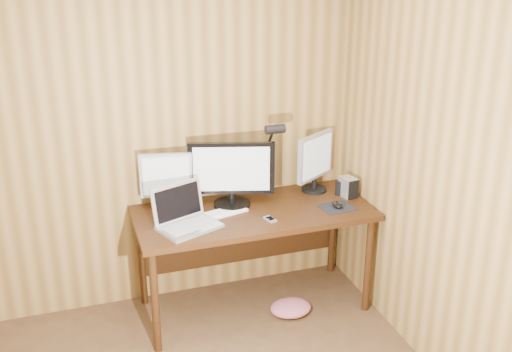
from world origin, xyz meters
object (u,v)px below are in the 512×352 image
monitor_right (315,161)px  speaker (338,188)px  desk_lamp (272,149)px  desk (250,223)px  phone (270,219)px  keyboard (220,213)px  mouse (337,205)px  monitor_left (166,180)px  hard_drive (348,187)px  laptop (184,216)px  monitor_center (232,173)px

monitor_right → speaker: monitor_right is taller
speaker → desk_lamp: desk_lamp is taller
desk → phone: bearing=-77.2°
keyboard → phone: 0.34m
desk → monitor_right: bearing=13.7°
mouse → desk_lamp: desk_lamp is taller
monitor_left → monitor_right: 1.08m
desk → hard_drive: hard_drive is taller
laptop → mouse: size_ratio=4.15×
mouse → phone: 0.51m
monitor_center → mouse: 0.75m
laptop → hard_drive: bearing=-16.8°
hard_drive → desk_lamp: desk_lamp is taller
laptop → desk_lamp: size_ratio=0.76×
desk → desk_lamp: size_ratio=2.72×
monitor_center → hard_drive: 0.86m
monitor_right → desk_lamp: 0.36m
speaker → mouse: bearing=-117.0°
monitor_left → mouse: 1.17m
laptop → desk: bearing=-4.5°
monitor_center → laptop: (-0.38, -0.21, -0.17)m
desk → desk_lamp: 0.54m
hard_drive → desk_lamp: size_ratio=0.24×
mouse → desk_lamp: size_ratio=0.18×
monitor_center → mouse: bearing=-4.9°
hard_drive → desk_lamp: 0.62m
monitor_center → phone: 0.42m
phone → desk_lamp: size_ratio=0.18×
monitor_left → speaker: monitor_left is taller
desk → mouse: mouse is taller
monitor_right → phone: bearing=-173.7°
monitor_center → speaker: 0.80m
monitor_right → desk_lamp: (-0.34, -0.01, 0.13)m
keyboard → hard_drive: 0.96m
laptop → speaker: size_ratio=4.21×
mouse → desk: bearing=143.2°
monitor_left → keyboard: size_ratio=1.00×
mouse → phone: bearing=168.0°
monitor_center → laptop: bearing=-134.1°
desk → monitor_left: size_ratio=4.03×
desk → phone: size_ratio=15.26×
mouse → speaker: speaker is taller
monitor_left → monitor_right: monitor_right is taller
monitor_center → mouse: size_ratio=5.31×
desk → monitor_left: (-0.55, 0.14, 0.33)m
phone → keyboard: bearing=133.5°
phone → desk_lamp: desk_lamp is taller
monitor_right → laptop: monitor_right is taller
hard_drive → phone: bearing=-172.3°
monitor_left → hard_drive: (1.26, -0.19, -0.14)m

